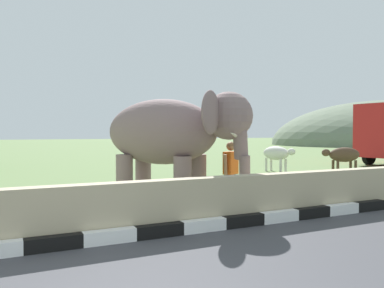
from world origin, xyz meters
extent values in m
cube|color=black|center=(0.10, 3.46, 0.12)|extent=(0.90, 0.20, 0.24)
cube|color=white|center=(1.00, 3.46, 0.12)|extent=(0.90, 0.20, 0.24)
cube|color=black|center=(1.90, 3.46, 0.12)|extent=(0.90, 0.20, 0.24)
cube|color=white|center=(2.80, 3.46, 0.12)|extent=(0.90, 0.20, 0.24)
cube|color=black|center=(3.70, 3.46, 0.12)|extent=(0.90, 0.20, 0.24)
cube|color=white|center=(4.60, 3.46, 0.12)|extent=(0.90, 0.20, 0.24)
cube|color=black|center=(5.50, 3.46, 0.12)|extent=(0.90, 0.20, 0.24)
cube|color=white|center=(6.40, 3.46, 0.12)|extent=(0.90, 0.20, 0.24)
cube|color=black|center=(7.30, 3.46, 0.12)|extent=(0.90, 0.20, 0.24)
cube|color=tan|center=(2.00, 3.76, 0.50)|extent=(28.00, 0.36, 1.00)
cylinder|color=slate|center=(4.00, 6.05, 0.66)|extent=(0.44, 0.44, 1.32)
cylinder|color=slate|center=(3.29, 5.49, 0.66)|extent=(0.44, 0.44, 1.32)
cylinder|color=slate|center=(2.94, 7.38, 0.66)|extent=(0.44, 0.44, 1.32)
cylinder|color=slate|center=(2.24, 6.82, 0.66)|extent=(0.44, 0.44, 1.32)
ellipsoid|color=slate|center=(3.12, 6.44, 1.91)|extent=(3.18, 3.42, 1.70)
sphere|color=slate|center=(4.28, 4.98, 2.30)|extent=(1.16, 1.16, 1.16)
ellipsoid|color=#D84C8C|center=(4.46, 4.75, 2.45)|extent=(0.73, 0.68, 0.44)
ellipsoid|color=slate|center=(4.80, 5.57, 2.35)|extent=(0.85, 0.75, 1.00)
ellipsoid|color=slate|center=(3.58, 4.60, 2.35)|extent=(0.85, 0.75, 1.00)
cylinder|color=slate|center=(4.46, 4.75, 1.75)|extent=(0.61, 0.58, 1.00)
cylinder|color=slate|center=(4.53, 4.66, 0.95)|extent=(0.40, 0.39, 0.81)
cone|color=beige|center=(4.64, 4.97, 1.85)|extent=(0.53, 0.46, 0.22)
cone|color=beige|center=(4.21, 4.62, 1.85)|extent=(0.53, 0.46, 0.22)
cylinder|color=navy|center=(4.76, 5.56, 0.41)|extent=(0.15, 0.15, 0.82)
cylinder|color=navy|center=(4.58, 5.47, 0.41)|extent=(0.15, 0.15, 0.82)
cube|color=#D85919|center=(4.67, 5.52, 1.11)|extent=(0.47, 0.40, 0.58)
cylinder|color=#9E7251|center=(4.90, 5.63, 1.08)|extent=(0.18, 0.15, 0.53)
cylinder|color=#9E7251|center=(4.44, 5.40, 1.08)|extent=(0.15, 0.14, 0.53)
sphere|color=#9E7251|center=(4.67, 5.52, 1.54)|extent=(0.23, 0.23, 0.23)
cylinder|color=black|center=(18.86, 12.99, 0.50)|extent=(1.03, 0.41, 1.00)
cylinder|color=beige|center=(11.51, 11.62, 0.33)|extent=(0.12, 0.12, 0.65)
cylinder|color=beige|center=(11.16, 11.54, 0.33)|extent=(0.12, 0.12, 0.65)
cylinder|color=beige|center=(11.33, 12.50, 0.33)|extent=(0.12, 0.12, 0.65)
cylinder|color=beige|center=(10.98, 12.43, 0.33)|extent=(0.12, 0.12, 0.65)
ellipsoid|color=beige|center=(11.25, 12.02, 0.90)|extent=(0.89, 1.59, 0.66)
ellipsoid|color=beige|center=(11.43, 11.11, 1.00)|extent=(0.33, 0.44, 0.32)
cylinder|color=#473323|center=(12.70, 9.54, 0.33)|extent=(0.12, 0.12, 0.65)
cylinder|color=#473323|center=(12.78, 9.89, 0.33)|extent=(0.12, 0.12, 0.65)
cylinder|color=#473323|center=(13.58, 9.34, 0.33)|extent=(0.12, 0.12, 0.65)
cylinder|color=#473323|center=(13.66, 9.69, 0.33)|extent=(0.12, 0.12, 0.65)
ellipsoid|color=#473323|center=(13.18, 9.61, 0.90)|extent=(1.60, 0.91, 0.66)
ellipsoid|color=#473323|center=(12.27, 9.82, 1.00)|extent=(0.45, 0.34, 0.32)
camera|label=1|loc=(-0.62, -3.04, 1.89)|focal=36.43mm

